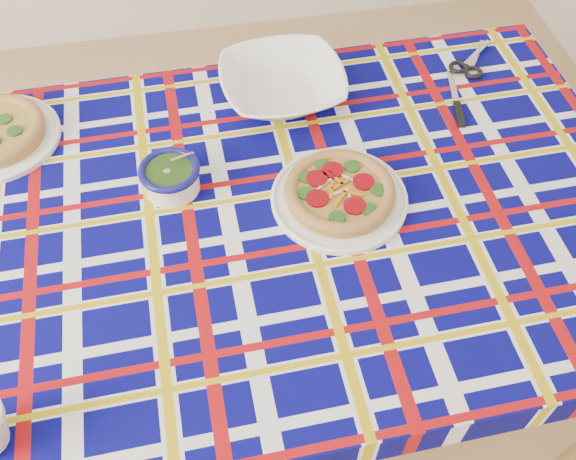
{
  "coord_description": "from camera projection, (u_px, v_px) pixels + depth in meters",
  "views": [
    {
      "loc": [
        0.5,
        -0.34,
        1.6
      ],
      "look_at": [
        0.63,
        0.35,
        0.7
      ],
      "focal_mm": 40.0,
      "sensor_mm": 36.0,
      "label": 1
    }
  ],
  "objects": [
    {
      "name": "tablecloth",
      "position": [
        267.0,
        229.0,
        1.23
      ],
      "size": [
        1.48,
        0.96,
        0.09
      ],
      "primitive_type": null,
      "rotation": [
        0.0,
        0.0,
        0.02
      ],
      "color": "#06055D",
      "rests_on": "dining_table"
    },
    {
      "name": "table_knife",
      "position": [
        453.0,
        88.0,
        1.41
      ],
      "size": [
        0.06,
        0.19,
        0.01
      ],
      "primitive_type": null,
      "rotation": [
        0.0,
        0.0,
        1.37
      ],
      "color": "silver",
      "rests_on": "tablecloth"
    },
    {
      "name": "dining_table",
      "position": [
        267.0,
        236.0,
        1.25
      ],
      "size": [
        1.45,
        0.93,
        0.67
      ],
      "rotation": [
        0.0,
        0.0,
        0.02
      ],
      "color": "brown",
      "rests_on": "floor"
    },
    {
      "name": "pesto_bowl",
      "position": [
        170.0,
        176.0,
        1.21
      ],
      "size": [
        0.12,
        0.12,
        0.07
      ],
      "primitive_type": null,
      "rotation": [
        0.0,
        0.0,
        0.0
      ],
      "color": "#19320D",
      "rests_on": "tablecloth"
    },
    {
      "name": "kitchen_scissors",
      "position": [
        477.0,
        53.0,
        1.48
      ],
      "size": [
        0.18,
        0.19,
        0.01
      ],
      "primitive_type": null,
      "rotation": [
        0.0,
        0.0,
        0.84
      ],
      "color": "silver",
      "rests_on": "tablecloth"
    },
    {
      "name": "serving_bowl",
      "position": [
        282.0,
        85.0,
        1.37
      ],
      "size": [
        0.28,
        0.28,
        0.07
      ],
      "primitive_type": "imported",
      "rotation": [
        0.0,
        0.0,
        0.05
      ],
      "color": "white",
      "rests_on": "tablecloth"
    },
    {
      "name": "main_focaccia_plate",
      "position": [
        340.0,
        192.0,
        1.19
      ],
      "size": [
        0.28,
        0.28,
        0.05
      ],
      "primitive_type": null,
      "rotation": [
        0.0,
        0.0,
        0.07
      ],
      "color": "#A8833B",
      "rests_on": "tablecloth"
    }
  ]
}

